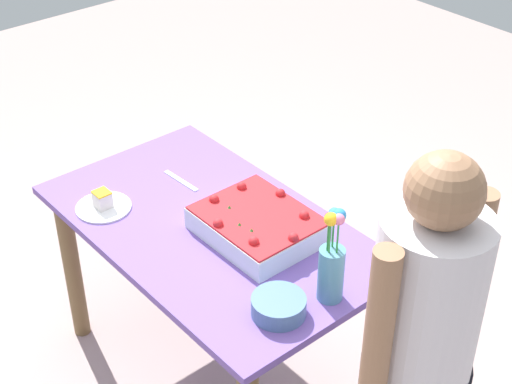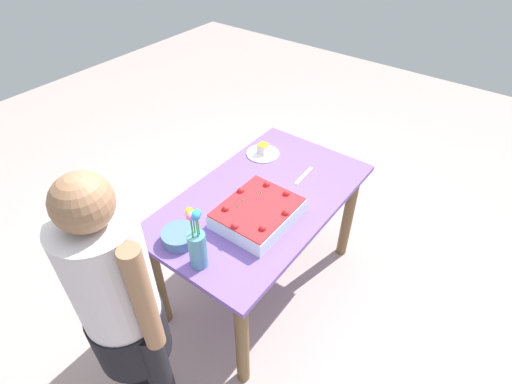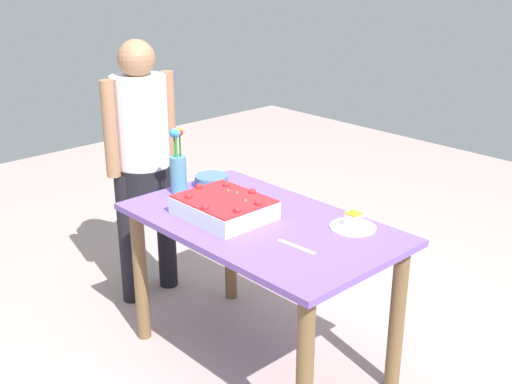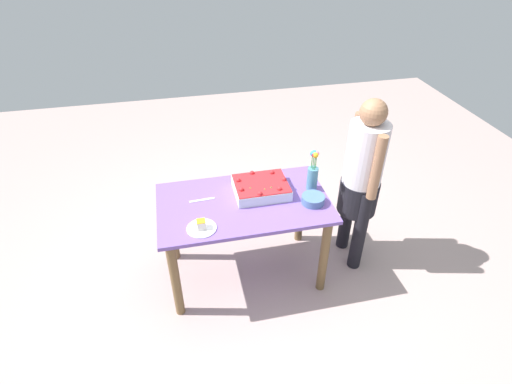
% 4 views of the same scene
% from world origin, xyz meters
% --- Properties ---
extents(ground_plane, '(8.00, 8.00, 0.00)m').
position_xyz_m(ground_plane, '(0.00, 0.00, 0.00)').
color(ground_plane, '#AE9590').
extents(dining_table, '(1.29, 0.76, 0.76)m').
position_xyz_m(dining_table, '(0.00, 0.00, 0.62)').
color(dining_table, '#6F50A5').
rests_on(dining_table, ground_plane).
extents(sheet_cake, '(0.41, 0.34, 0.11)m').
position_xyz_m(sheet_cake, '(0.16, 0.09, 0.80)').
color(sheet_cake, white).
rests_on(sheet_cake, dining_table).
extents(serving_plate_with_slice, '(0.21, 0.21, 0.07)m').
position_xyz_m(serving_plate_with_slice, '(-0.34, -0.24, 0.78)').
color(serving_plate_with_slice, white).
rests_on(serving_plate_with_slice, dining_table).
extents(cake_knife, '(0.19, 0.03, 0.00)m').
position_xyz_m(cake_knife, '(-0.31, 0.09, 0.76)').
color(cake_knife, silver).
rests_on(cake_knife, dining_table).
extents(flower_vase, '(0.08, 0.08, 0.34)m').
position_xyz_m(flower_vase, '(0.55, 0.05, 0.90)').
color(flower_vase, teal).
rests_on(flower_vase, dining_table).
extents(fruit_bowl, '(0.17, 0.17, 0.06)m').
position_xyz_m(fruit_bowl, '(0.51, -0.12, 0.79)').
color(fruit_bowl, '#4A6D96').
rests_on(fruit_bowl, dining_table).
extents(person_standing, '(0.31, 0.45, 1.49)m').
position_xyz_m(person_standing, '(0.95, 0.01, 0.85)').
color(person_standing, black).
rests_on(person_standing, ground_plane).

